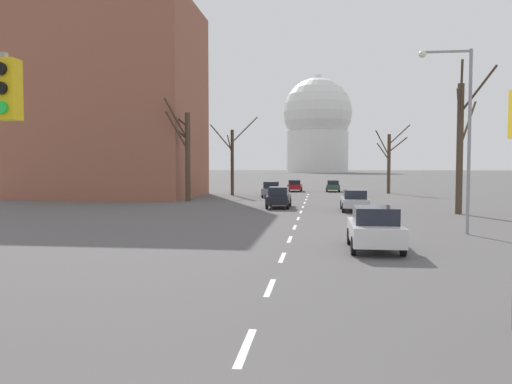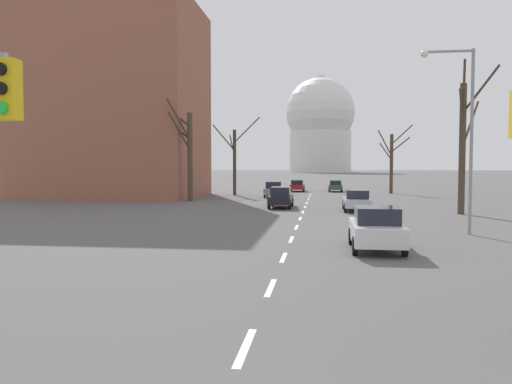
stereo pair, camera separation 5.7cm
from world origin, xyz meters
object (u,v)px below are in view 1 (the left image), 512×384
object	(u,v)px
sedan_distant_centre	(375,228)
street_lamp_right	(460,122)
sedan_near_left	(271,189)
sedan_far_left	(279,197)
sedan_far_right	(295,186)
sedan_near_right	(333,186)
sedan_mid_centre	(354,200)

from	to	relation	value
sedan_distant_centre	street_lamp_right	bearing A→B (deg)	49.00
sedan_near_left	sedan_far_left	xyz separation A→B (m)	(1.90, -13.38, 0.02)
sedan_distant_centre	sedan_far_right	bearing A→B (deg)	96.76
sedan_near_right	sedan_near_left	bearing A→B (deg)	-118.71
sedan_near_left	sedan_far_left	bearing A→B (deg)	-81.93
street_lamp_right	sedan_distant_centre	distance (m)	8.26
street_lamp_right	sedan_mid_centre	distance (m)	13.60
sedan_near_left	sedan_far_right	xyz separation A→B (m)	(1.89, 12.50, -0.06)
sedan_mid_centre	sedan_far_right	size ratio (longest dim) A/B	1.04
sedan_near_right	sedan_mid_centre	distance (m)	27.92
sedan_near_right	sedan_distant_centre	world-z (taller)	sedan_distant_centre
street_lamp_right	sedan_far_right	xyz separation A→B (m)	(-9.88, 40.08, -4.68)
sedan_near_right	sedan_far_right	xyz separation A→B (m)	(-4.92, 0.07, 0.02)
sedan_near_right	sedan_far_right	size ratio (longest dim) A/B	0.90
sedan_near_right	sedan_distant_centre	bearing A→B (deg)	-89.43
street_lamp_right	sedan_mid_centre	bearing A→B (deg)	108.78
street_lamp_right	sedan_near_right	world-z (taller)	street_lamp_right
sedan_near_left	sedan_far_left	world-z (taller)	sedan_near_left
sedan_mid_centre	sedan_distant_centre	distance (m)	17.31
street_lamp_right	sedan_far_left	size ratio (longest dim) A/B	1.98
sedan_mid_centre	sedan_far_right	world-z (taller)	sedan_mid_centre
street_lamp_right	sedan_far_left	xyz separation A→B (m)	(-9.87, 14.21, -4.59)
sedan_far_right	street_lamp_right	bearing A→B (deg)	-76.16
sedan_near_right	sedan_far_left	xyz separation A→B (m)	(-4.91, -25.81, 0.10)
street_lamp_right	sedan_near_right	size ratio (longest dim) A/B	2.25
street_lamp_right	sedan_near_right	distance (m)	40.59
sedan_far_left	sedan_distant_centre	xyz separation A→B (m)	(5.36, -19.40, 0.03)
sedan_distant_centre	sedan_near_right	bearing A→B (deg)	90.57
sedan_near_right	sedan_far_left	distance (m)	26.27
sedan_near_left	sedan_mid_centre	bearing A→B (deg)	-63.69
sedan_near_right	sedan_far_left	world-z (taller)	sedan_far_left
sedan_far_right	sedan_distant_centre	xyz separation A→B (m)	(5.36, -45.28, 0.11)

